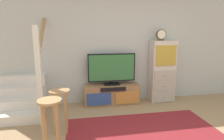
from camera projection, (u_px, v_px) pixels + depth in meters
name	position (u px, v px, depth m)	size (l,w,h in m)	color
back_wall	(122.00, 46.00, 4.60)	(6.40, 0.12, 2.70)	#B2B7B2
area_rug	(148.00, 138.00, 3.08)	(2.60, 1.80, 0.01)	maroon
media_console	(112.00, 94.00, 4.52)	(1.30, 0.38, 0.46)	#997047
television	(112.00, 68.00, 4.42)	(1.10, 0.22, 0.73)	black
side_cabinet	(162.00, 71.00, 4.64)	(0.58, 0.38, 1.48)	beige
desk_clock	(161.00, 35.00, 4.44)	(0.24, 0.08, 0.26)	#4C3823
staircase	(25.00, 93.00, 4.17)	(1.00, 1.36, 2.20)	silver
bar_stool_near	(50.00, 113.00, 2.72)	(0.34, 0.34, 0.75)	#A37A4C
bar_stool_far	(60.00, 101.00, 3.19)	(0.34, 0.34, 0.74)	#A37A4C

